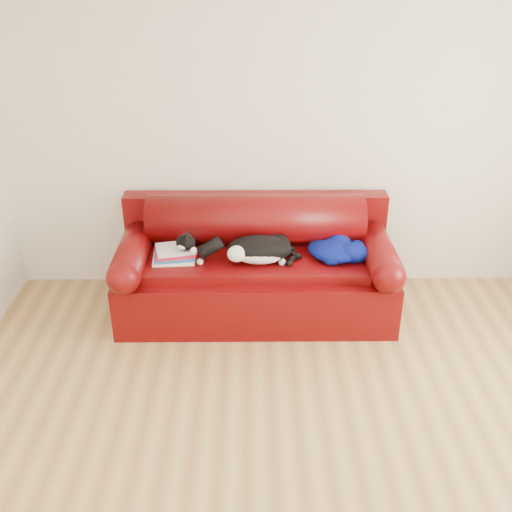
{
  "coord_description": "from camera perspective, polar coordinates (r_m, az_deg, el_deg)",
  "views": [
    {
      "loc": [
        -0.28,
        -2.58,
        2.59
      ],
      "look_at": [
        -0.25,
        1.35,
        0.56
      ],
      "focal_mm": 42.0,
      "sensor_mm": 36.0,
      "label": 1
    }
  ],
  "objects": [
    {
      "name": "cat",
      "position": [
        4.43,
        0.28,
        0.57
      ],
      "size": [
        0.7,
        0.4,
        0.25
      ],
      "rotation": [
        0.0,
        0.0,
        0.32
      ],
      "color": "black",
      "rests_on": "sofa_base"
    },
    {
      "name": "blanket",
      "position": [
        4.55,
        7.74,
        0.59
      ],
      "size": [
        0.45,
        0.37,
        0.14
      ],
      "rotation": [
        0.0,
        0.0,
        -0.03
      ],
      "color": "#030240",
      "rests_on": "sofa_base"
    },
    {
      "name": "ground",
      "position": [
        3.67,
        4.26,
        -17.72
      ],
      "size": [
        4.5,
        4.5,
        0.0
      ],
      "primitive_type": "plane",
      "color": "olive",
      "rests_on": "ground"
    },
    {
      "name": "room_shell",
      "position": [
        2.79,
        7.98,
        7.69
      ],
      "size": [
        4.52,
        4.02,
        2.61
      ],
      "color": "beige",
      "rests_on": "ground"
    },
    {
      "name": "sofa_base",
      "position": [
        4.71,
        -0.01,
        -2.69
      ],
      "size": [
        2.1,
        0.9,
        0.5
      ],
      "color": "#3F0402",
      "rests_on": "ground"
    },
    {
      "name": "sofa_back",
      "position": [
        4.78,
        -0.04,
        1.93
      ],
      "size": [
        2.1,
        1.01,
        0.88
      ],
      "color": "#3F0402",
      "rests_on": "ground"
    },
    {
      "name": "book_stack",
      "position": [
        4.53,
        -7.74,
        0.23
      ],
      "size": [
        0.33,
        0.28,
        0.1
      ],
      "rotation": [
        0.0,
        0.0,
        0.15
      ],
      "color": "silver",
      "rests_on": "sofa_base"
    }
  ]
}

